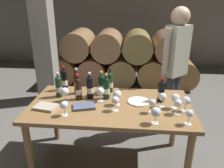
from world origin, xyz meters
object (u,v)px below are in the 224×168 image
object	(u,v)px
wine_glass_1	(189,114)
serving_plate	(139,101)
wine_glass_7	(65,92)
wine_bottle_3	(161,91)
wine_glass_8	(64,106)
wine_glass_6	(178,104)
wine_glass_10	(163,97)
wine_bottle_8	(77,83)
wine_bottle_2	(110,82)
wine_glass_9	(100,92)
tasting_notebook	(84,106)
wine_glass_11	(117,95)
wine_bottle_6	(101,85)
wine_glass_4	(175,98)
wine_bottle_7	(78,89)
wine_glass_3	(156,112)
wine_glass_5	(152,103)
wine_glass_2	(115,101)
wine_bottle_4	(106,88)
wine_bottle_5	(90,87)
dining_table	(110,112)
wine_glass_0	(186,101)
leather_ledger	(46,107)
sommelier_presenting	(176,61)
wine_bottle_1	(64,80)

from	to	relation	value
wine_glass_1	serving_plate	world-z (taller)	wine_glass_1
wine_glass_1	wine_glass_7	bearing A→B (deg)	164.18
wine_bottle_3	wine_glass_8	world-z (taller)	wine_bottle_3
wine_glass_6	wine_glass_10	bearing A→B (deg)	134.15
wine_bottle_8	wine_bottle_3	bearing A→B (deg)	-7.38
wine_bottle_2	wine_glass_9	size ratio (longest dim) A/B	1.77
tasting_notebook	serving_plate	bearing A→B (deg)	1.02
wine_glass_1	wine_glass_11	size ratio (longest dim) A/B	0.89
wine_bottle_6	wine_glass_4	size ratio (longest dim) A/B	1.77
wine_glass_11	tasting_notebook	xyz separation A→B (m)	(-0.33, -0.09, -0.10)
wine_bottle_7	wine_bottle_3	bearing A→B (deg)	1.83
wine_glass_3	wine_glass_5	xyz separation A→B (m)	(-0.02, 0.20, -0.01)
wine_glass_10	tasting_notebook	bearing A→B (deg)	-173.80
wine_glass_2	wine_bottle_4	bearing A→B (deg)	113.66
serving_plate	wine_glass_5	bearing A→B (deg)	-61.06
wine_bottle_5	wine_glass_8	xyz separation A→B (m)	(-0.17, -0.41, -0.02)
dining_table	wine_glass_2	distance (m)	0.25
wine_glass_9	wine_glass_2	bearing A→B (deg)	-47.95
dining_table	wine_glass_0	bearing A→B (deg)	-6.47
wine_bottle_7	wine_glass_0	bearing A→B (deg)	-8.90
wine_bottle_6	wine_bottle_7	distance (m)	0.28
tasting_notebook	leather_ledger	world-z (taller)	same
wine_bottle_4	sommelier_presenting	world-z (taller)	sommelier_presenting
wine_glass_2	leather_ledger	distance (m)	0.72
wine_bottle_8	tasting_notebook	world-z (taller)	wine_bottle_8
wine_bottle_4	wine_bottle_5	distance (m)	0.18
wine_bottle_1	wine_glass_2	bearing A→B (deg)	-35.62
wine_bottle_5	wine_glass_10	world-z (taller)	wine_bottle_5
leather_ledger	wine_glass_1	bearing A→B (deg)	3.54
wine_bottle_2	wine_bottle_7	distance (m)	0.40
wine_glass_6	wine_glass_4	bearing A→B (deg)	92.67
wine_glass_9	tasting_notebook	distance (m)	0.24
wine_bottle_3	wine_bottle_8	bearing A→B (deg)	172.62
wine_glass_1	wine_glass_2	distance (m)	0.70
wine_glass_1	wine_glass_4	size ratio (longest dim) A/B	0.90
dining_table	leather_ledger	world-z (taller)	leather_ledger
wine_glass_8	wine_bottle_3	bearing A→B (deg)	22.83
wine_bottle_4	wine_glass_5	xyz separation A→B (m)	(0.48, -0.28, -0.02)
wine_glass_7	serving_plate	bearing A→B (deg)	4.53
wine_bottle_8	wine_glass_3	size ratio (longest dim) A/B	1.91
wine_bottle_5	wine_glass_10	distance (m)	0.79
wine_bottle_5	wine_glass_2	world-z (taller)	wine_bottle_5
wine_bottle_3	wine_glass_11	distance (m)	0.48
wine_bottle_7	wine_glass_6	size ratio (longest dim) A/B	1.91
dining_table	wine_bottle_4	world-z (taller)	wine_bottle_4
dining_table	wine_bottle_3	xyz separation A→B (m)	(0.54, 0.12, 0.21)
wine_bottle_5	wine_glass_5	distance (m)	0.72
wine_bottle_3	wine_bottle_1	bearing A→B (deg)	169.20
wine_bottle_6	wine_glass_8	size ratio (longest dim) A/B	1.89
wine_glass_4	wine_bottle_4	bearing A→B (deg)	166.57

